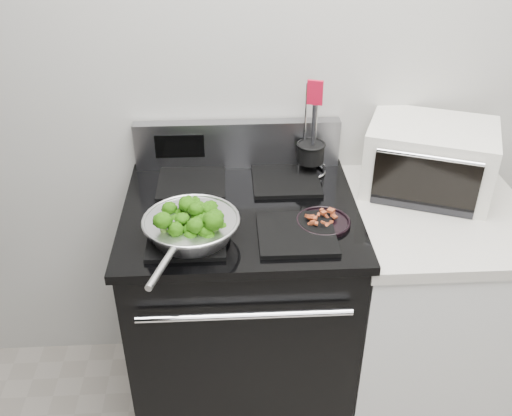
{
  "coord_description": "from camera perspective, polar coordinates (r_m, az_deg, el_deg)",
  "views": [
    {
      "loc": [
        -0.33,
        -0.21,
        1.97
      ],
      "look_at": [
        -0.25,
        1.36,
        0.98
      ],
      "focal_mm": 40.0,
      "sensor_mm": 36.0,
      "label": 1
    }
  ],
  "objects": [
    {
      "name": "bacon_plate",
      "position": [
        1.84,
        6.75,
        -1.12
      ],
      "size": [
        0.18,
        0.18,
        0.04
      ],
      "rotation": [
        0.0,
        0.0,
        0.06
      ],
      "color": "black",
      "rests_on": "gas_range"
    },
    {
      "name": "gas_range",
      "position": [
        2.2,
        -1.4,
        -10.2
      ],
      "size": [
        0.79,
        0.69,
        1.13
      ],
      "color": "black",
      "rests_on": "floor"
    },
    {
      "name": "utensil_holder",
      "position": [
        2.1,
        5.47,
        5.07
      ],
      "size": [
        0.12,
        0.12,
        0.36
      ],
      "rotation": [
        0.0,
        0.0,
        -0.32
      ],
      "color": "silver",
      "rests_on": "gas_range"
    },
    {
      "name": "broccoli_pile",
      "position": [
        1.74,
        -6.51,
        -1.35
      ],
      "size": [
        0.23,
        0.23,
        0.08
      ],
      "primitive_type": null,
      "color": "#103404",
      "rests_on": "skillet"
    },
    {
      "name": "counter",
      "position": [
        2.33,
        15.98,
        -9.75
      ],
      "size": [
        0.62,
        0.68,
        0.92
      ],
      "color": "white",
      "rests_on": "floor"
    },
    {
      "name": "toaster_oven",
      "position": [
        2.12,
        16.95,
        4.78
      ],
      "size": [
        0.52,
        0.46,
        0.25
      ],
      "rotation": [
        0.0,
        0.0,
        -0.38
      ],
      "color": "white",
      "rests_on": "counter"
    },
    {
      "name": "skillet",
      "position": [
        1.74,
        -6.5,
        -1.88
      ],
      "size": [
        0.3,
        0.46,
        0.06
      ],
      "rotation": [
        0.0,
        0.0,
        -0.3
      ],
      "color": "silver",
      "rests_on": "gas_range"
    },
    {
      "name": "back_wall",
      "position": [
        2.08,
        6.52,
        14.69
      ],
      "size": [
        4.0,
        0.02,
        2.7
      ],
      "primitive_type": "cube",
      "color": "#BBB9B2",
      "rests_on": "ground"
    }
  ]
}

